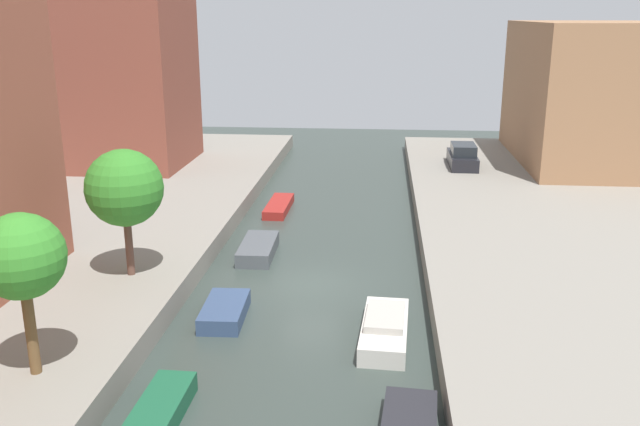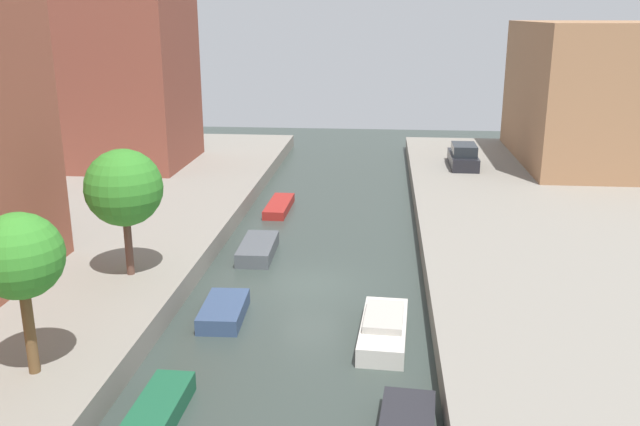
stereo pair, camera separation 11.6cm
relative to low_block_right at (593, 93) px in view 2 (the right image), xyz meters
name	(u,v)px [view 2 (the right image)]	position (x,y,z in m)	size (l,w,h in m)	color
ground_plane	(311,284)	(-18.00, -23.27, -5.96)	(84.00, 84.00, 0.00)	#333D38
low_block_right	(593,93)	(0.00, 0.00, 0.00)	(10.00, 15.90, 9.93)	#9E704C
street_tree_1	(20,257)	(-25.37, -33.35, -1.25)	(2.56, 2.56, 5.04)	brown
street_tree_2	(124,188)	(-25.37, -25.23, -1.25)	(3.15, 3.15, 5.31)	brown
parked_car	(463,157)	(-9.30, -2.90, -4.28)	(1.89, 4.70, 1.65)	black
moored_boat_left_1	(152,420)	(-21.35, -34.51, -5.64)	(1.31, 4.57, 0.64)	#195638
moored_boat_left_2	(224,311)	(-21.01, -27.04, -5.65)	(1.69, 3.22, 0.63)	#33476B
moored_boat_left_3	(258,249)	(-21.00, -19.78, -5.62)	(1.69, 3.92, 0.68)	#4C5156
moored_boat_left_4	(279,206)	(-21.17, -11.80, -5.71)	(1.32, 4.47, 0.51)	maroon
moored_boat_right_2	(384,329)	(-14.78, -28.20, -5.55)	(1.87, 4.57, 0.95)	beige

